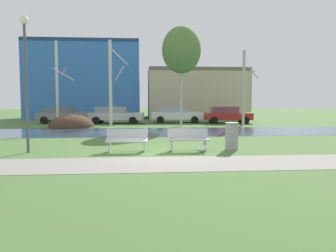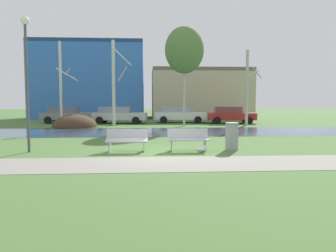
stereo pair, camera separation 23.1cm
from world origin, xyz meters
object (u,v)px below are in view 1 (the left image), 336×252
object	(u,v)px
streetlamp	(25,61)
trash_bin	(232,136)
bench_right	(188,139)
seagull	(201,149)
parked_van_nearest_grey	(64,115)
bench_left	(127,139)
parked_wagon_fourth_red	(227,114)
parked_hatch_third_white	(176,114)
parked_sedan_second_silver	(115,115)

from	to	relation	value
streetlamp	trash_bin	bearing A→B (deg)	0.39
bench_right	seagull	distance (m)	0.71
streetlamp	parked_van_nearest_grey	distance (m)	16.94
bench_left	parked_wagon_fourth_red	world-z (taller)	parked_wagon_fourth_red
bench_left	seagull	bearing A→B (deg)	-8.96
seagull	parked_hatch_third_white	bearing A→B (deg)	87.04
parked_wagon_fourth_red	bench_left	bearing A→B (deg)	-117.40
seagull	parked_hatch_third_white	world-z (taller)	parked_hatch_third_white
bench_left	parked_van_nearest_grey	world-z (taller)	parked_van_nearest_grey
trash_bin	seagull	size ratio (longest dim) A/B	2.35
bench_right	trash_bin	bearing A→B (deg)	3.75
bench_left	parked_hatch_third_white	bearing A→B (deg)	77.50
seagull	parked_sedan_second_silver	bearing A→B (deg)	105.34
parked_van_nearest_grey	parked_hatch_third_white	size ratio (longest dim) A/B	0.99
streetlamp	parked_hatch_third_white	distance (m)	18.41
parked_van_nearest_grey	bench_right	bearing A→B (deg)	-62.55
bench_left	parked_sedan_second_silver	distance (m)	16.30
trash_bin	parked_van_nearest_grey	bearing A→B (deg)	122.22
parked_van_nearest_grey	seagull	bearing A→B (deg)	-62.00
bench_right	parked_sedan_second_silver	xyz separation A→B (m)	(-4.13, 16.20, 0.30)
bench_left	streetlamp	distance (m)	4.76
seagull	parked_wagon_fourth_red	distance (m)	16.93
bench_left	streetlamp	bearing A→B (deg)	179.05
parked_sedan_second_silver	parked_wagon_fourth_red	world-z (taller)	parked_wagon_fourth_red
seagull	parked_sedan_second_silver	distance (m)	17.27
bench_left	trash_bin	bearing A→B (deg)	1.60
parked_sedan_second_silver	parked_wagon_fourth_red	xyz separation A→B (m)	(9.85, -0.58, 0.00)
parked_van_nearest_grey	trash_bin	bearing A→B (deg)	-57.78
bench_left	parked_wagon_fourth_red	xyz separation A→B (m)	(8.10, 15.62, 0.31)
parked_van_nearest_grey	parked_sedan_second_silver	world-z (taller)	same
seagull	parked_wagon_fourth_red	bearing A→B (deg)	71.80
parked_hatch_third_white	streetlamp	bearing A→B (deg)	-114.06
bench_right	parked_hatch_third_white	size ratio (longest dim) A/B	0.34
parked_van_nearest_grey	parked_hatch_third_white	distance (m)	9.95
trash_bin	parked_wagon_fourth_red	bearing A→B (deg)	75.70
bench_left	parked_sedan_second_silver	size ratio (longest dim) A/B	0.33
parked_van_nearest_grey	parked_sedan_second_silver	distance (m)	4.51
parked_sedan_second_silver	parked_wagon_fourth_red	size ratio (longest dim) A/B	1.16
parked_van_nearest_grey	parked_wagon_fourth_red	size ratio (longest dim) A/B	1.11
parked_sedan_second_silver	parked_wagon_fourth_red	distance (m)	9.86
bench_right	parked_sedan_second_silver	size ratio (longest dim) A/B	0.33
parked_wagon_fourth_red	bench_right	bearing A→B (deg)	-110.11
bench_right	trash_bin	size ratio (longest dim) A/B	1.47
parked_sedan_second_silver	parked_hatch_third_white	bearing A→B (deg)	5.22
parked_van_nearest_grey	parked_hatch_third_white	world-z (taller)	parked_hatch_third_white
trash_bin	streetlamp	bearing A→B (deg)	-179.61
bench_right	parked_wagon_fourth_red	bearing A→B (deg)	69.89
bench_right	parked_sedan_second_silver	distance (m)	16.72
bench_right	parked_hatch_third_white	world-z (taller)	parked_hatch_third_white
bench_left	parked_sedan_second_silver	xyz separation A→B (m)	(-1.75, 16.20, 0.30)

